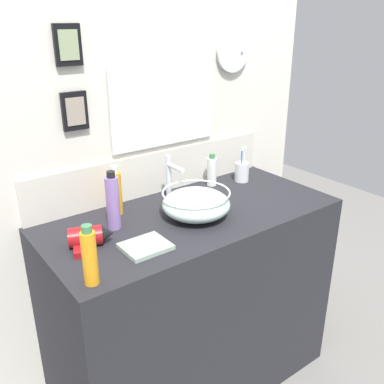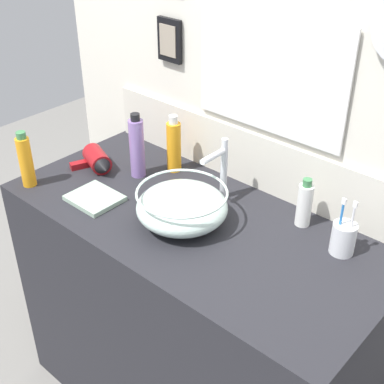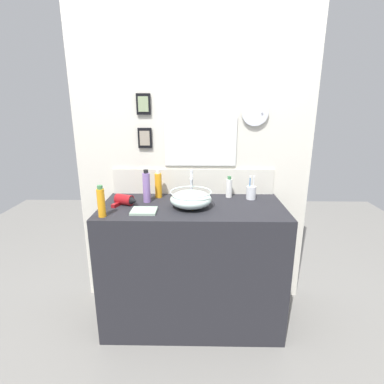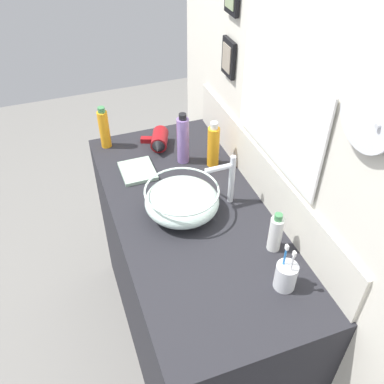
% 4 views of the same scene
% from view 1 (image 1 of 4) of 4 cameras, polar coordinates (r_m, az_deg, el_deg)
% --- Properties ---
extents(ground_plane, '(6.00, 6.00, 0.00)m').
position_cam_1_polar(ground_plane, '(2.41, 0.06, -23.44)').
color(ground_plane, gray).
extents(vanity_counter, '(1.30, 0.61, 0.94)m').
position_cam_1_polar(vanity_counter, '(2.10, 0.07, -14.49)').
color(vanity_counter, '#232328').
rests_on(vanity_counter, ground).
extents(back_panel, '(1.83, 0.10, 2.52)m').
position_cam_1_polar(back_panel, '(2.01, -5.65, 8.76)').
color(back_panel, silver).
rests_on(back_panel, ground).
extents(glass_bowl_sink, '(0.29, 0.29, 0.12)m').
position_cam_1_polar(glass_bowl_sink, '(1.80, 0.56, -1.56)').
color(glass_bowl_sink, silver).
rests_on(glass_bowl_sink, vanity_counter).
extents(faucet, '(0.02, 0.12, 0.22)m').
position_cam_1_polar(faucet, '(1.92, -2.90, 2.10)').
color(faucet, silver).
rests_on(faucet, vanity_counter).
extents(hair_drier, '(0.19, 0.14, 0.08)m').
position_cam_1_polar(hair_drier, '(1.63, -13.55, -5.82)').
color(hair_drier, maroon).
rests_on(hair_drier, vanity_counter).
extents(toothbrush_cup, '(0.07, 0.07, 0.18)m').
position_cam_1_polar(toothbrush_cup, '(2.22, 6.67, 2.73)').
color(toothbrush_cup, silver).
rests_on(toothbrush_cup, vanity_counter).
extents(spray_bottle, '(0.05, 0.05, 0.21)m').
position_cam_1_polar(spray_bottle, '(1.38, -13.50, -8.39)').
color(spray_bottle, orange).
rests_on(spray_bottle, vanity_counter).
extents(soap_dispenser, '(0.05, 0.05, 0.24)m').
position_cam_1_polar(soap_dispenser, '(1.71, -10.51, -1.33)').
color(soap_dispenser, '#8C6BB2').
rests_on(soap_dispenser, vanity_counter).
extents(lotion_bottle, '(0.05, 0.05, 0.16)m').
position_cam_1_polar(lotion_bottle, '(2.14, 2.67, 2.81)').
color(lotion_bottle, white).
rests_on(lotion_bottle, vanity_counter).
extents(shampoo_bottle, '(0.05, 0.05, 0.22)m').
position_cam_1_polar(shampoo_bottle, '(1.84, -10.15, -0.01)').
color(shampoo_bottle, orange).
rests_on(shampoo_bottle, vanity_counter).
extents(hand_towel, '(0.17, 0.14, 0.02)m').
position_cam_1_polar(hand_towel, '(1.59, -6.21, -7.22)').
color(hand_towel, '#99B29E').
rests_on(hand_towel, vanity_counter).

